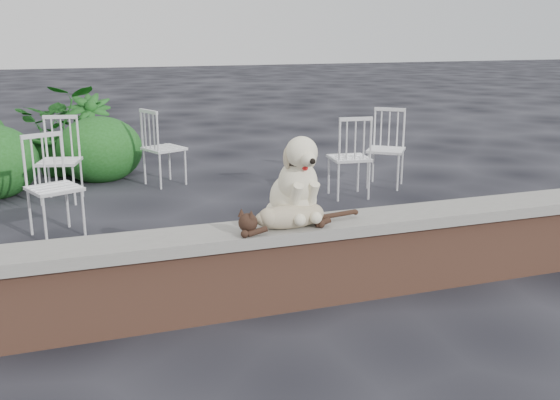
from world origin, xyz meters
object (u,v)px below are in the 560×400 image
object	(u,v)px
chair_b	(59,160)
potted_plant_b	(90,135)
chair_d	(386,148)
chair_a	(54,187)
potted_plant_a	(62,129)
dog	(293,177)
chair_c	(349,156)
chair_e	(164,147)
cat	(290,215)

from	to	relation	value
chair_b	potted_plant_b	world-z (taller)	potted_plant_b
chair_d	chair_a	bearing A→B (deg)	-132.18
chair_a	potted_plant_a	bearing A→B (deg)	65.73
dog	chair_d	bearing A→B (deg)	47.09
chair_d	chair_a	xyz separation A→B (m)	(-3.80, -0.71, 0.00)
dog	potted_plant_b	bearing A→B (deg)	99.56
potted_plant_b	chair_c	bearing A→B (deg)	-38.56
chair_b	potted_plant_b	bearing A→B (deg)	87.95
chair_c	chair_e	bearing A→B (deg)	-27.57
chair_d	potted_plant_b	bearing A→B (deg)	-171.90
chair_e	chair_a	world-z (taller)	same
chair_e	potted_plant_a	distance (m)	1.59
chair_c	cat	bearing A→B (deg)	63.87
potted_plant_a	chair_e	bearing A→B (deg)	-42.71
dog	chair_e	world-z (taller)	dog
chair_a	dog	bearing A→B (deg)	-74.61
cat	potted_plant_a	world-z (taller)	potted_plant_a
chair_e	chair_d	size ratio (longest dim) A/B	1.00
cat	chair_b	distance (m)	3.77
chair_a	potted_plant_b	world-z (taller)	potted_plant_b
dog	chair_a	size ratio (longest dim) A/B	0.66
chair_c	potted_plant_b	size ratio (longest dim) A/B	0.89
chair_d	potted_plant_a	xyz separation A→B (m)	(-3.69, 2.05, 0.12)
chair_a	chair_e	bearing A→B (deg)	30.94
dog	cat	bearing A→B (deg)	-122.18
cat	chair_d	size ratio (longest dim) A/B	1.15
dog	cat	size ratio (longest dim) A/B	0.57
chair_b	chair_e	distance (m)	1.29
dog	chair_c	distance (m)	2.96
chair_c	chair_a	bearing A→B (deg)	13.83
dog	chair_d	world-z (taller)	dog
chair_e	chair_d	distance (m)	2.71
dog	chair_a	world-z (taller)	dog
dog	chair_c	bearing A→B (deg)	53.05
chair_e	potted_plant_b	distance (m)	1.22
chair_c	potted_plant_a	bearing A→B (deg)	-31.13
chair_e	cat	bearing A→B (deg)	160.15
chair_b	dog	bearing A→B (deg)	-50.79
chair_b	chair_a	size ratio (longest dim) A/B	1.00
chair_e	chair_d	xyz separation A→B (m)	(2.52, -0.98, 0.00)
chair_b	chair_e	bearing A→B (deg)	33.53
cat	potted_plant_a	bearing A→B (deg)	101.47
chair_a	potted_plant_b	bearing A→B (deg)	58.15
dog	potted_plant_a	world-z (taller)	dog
dog	chair_a	xyz separation A→B (m)	(-1.57, 2.06, -0.42)
dog	chair_c	world-z (taller)	dog
cat	chair_c	size ratio (longest dim) A/B	1.15
chair_a	chair_b	bearing A→B (deg)	65.55
potted_plant_b	chair_e	bearing A→B (deg)	-47.12
cat	chair_d	distance (m)	3.72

